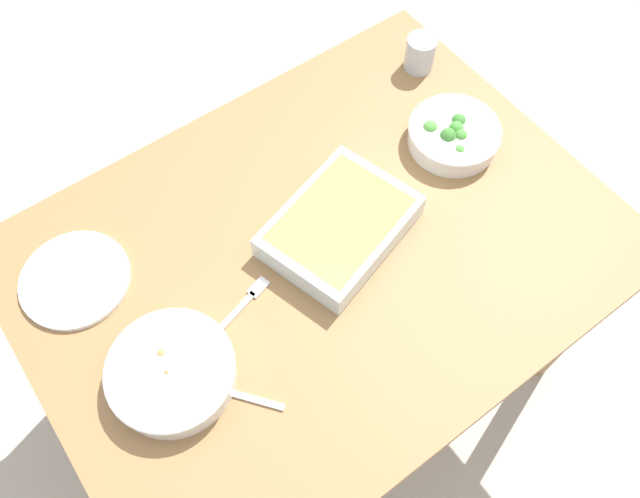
% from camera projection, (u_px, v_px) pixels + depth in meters
% --- Properties ---
extents(ground_plane, '(6.00, 6.00, 0.00)m').
position_uv_depth(ground_plane, '(320.00, 367.00, 1.96)').
color(ground_plane, '#B2A899').
extents(dining_table, '(1.20, 0.90, 0.74)m').
position_uv_depth(dining_table, '(320.00, 269.00, 1.40)').
color(dining_table, olive).
rests_on(dining_table, ground_plane).
extents(stew_bowl, '(0.24, 0.24, 0.06)m').
position_uv_depth(stew_bowl, '(172.00, 372.00, 1.16)').
color(stew_bowl, silver).
rests_on(stew_bowl, dining_table).
extents(broccoli_bowl, '(0.21, 0.21, 0.07)m').
position_uv_depth(broccoli_bowl, '(453.00, 134.00, 1.43)').
color(broccoli_bowl, silver).
rests_on(broccoli_bowl, dining_table).
extents(baking_dish, '(0.35, 0.30, 0.06)m').
position_uv_depth(baking_dish, '(340.00, 225.00, 1.30)').
color(baking_dish, silver).
rests_on(baking_dish, dining_table).
extents(drink_cup, '(0.07, 0.07, 0.08)m').
position_uv_depth(drink_cup, '(420.00, 55.00, 1.53)').
color(drink_cup, '#B2BCC6').
rests_on(drink_cup, dining_table).
extents(side_plate, '(0.22, 0.22, 0.01)m').
position_uv_depth(side_plate, '(75.00, 279.00, 1.28)').
color(side_plate, silver).
rests_on(side_plate, dining_table).
extents(spoon_by_stew, '(0.12, 0.15, 0.01)m').
position_uv_depth(spoon_by_stew, '(225.00, 391.00, 1.17)').
color(spoon_by_stew, silver).
rests_on(spoon_by_stew, dining_table).
extents(fork_on_table, '(0.18, 0.06, 0.01)m').
position_uv_depth(fork_on_table, '(241.00, 306.00, 1.25)').
color(fork_on_table, silver).
rests_on(fork_on_table, dining_table).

